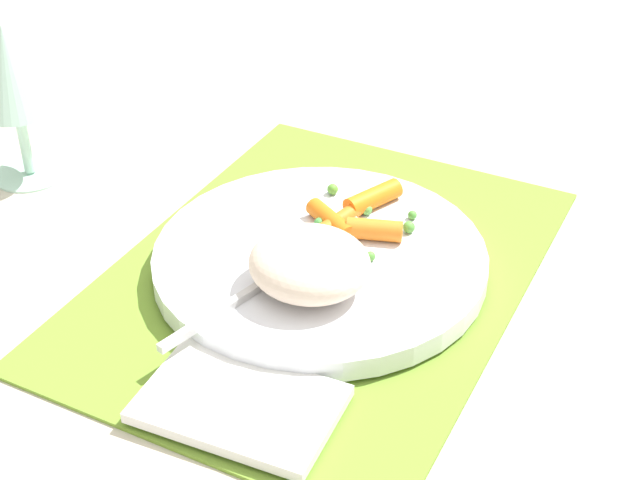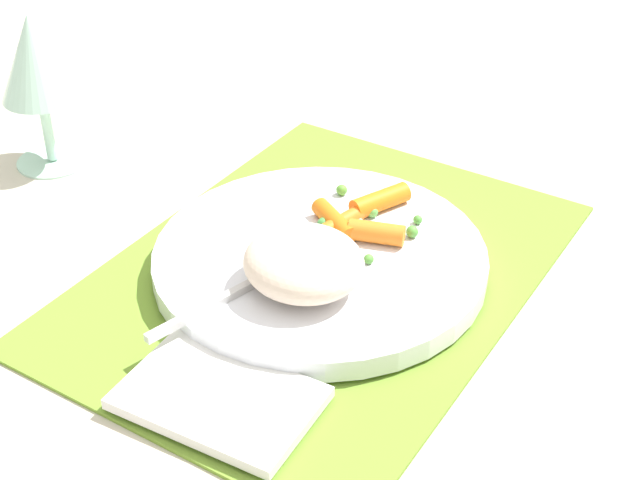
# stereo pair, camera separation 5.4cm
# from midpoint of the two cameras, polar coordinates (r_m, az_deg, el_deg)

# --- Properties ---
(ground_plane) EXTENTS (2.40, 2.40, 0.00)m
(ground_plane) POSITION_cam_midpoint_polar(r_m,az_deg,el_deg) (0.73, -2.10, -2.19)
(ground_plane) COLOR beige
(placemat) EXTENTS (0.41, 0.30, 0.01)m
(placemat) POSITION_cam_midpoint_polar(r_m,az_deg,el_deg) (0.73, -2.11, -2.01)
(placemat) COLOR olive
(placemat) RESTS_ON ground_plane
(plate) EXTENTS (0.26, 0.26, 0.02)m
(plate) POSITION_cam_midpoint_polar(r_m,az_deg,el_deg) (0.73, -2.12, -1.27)
(plate) COLOR white
(plate) RESTS_ON placemat
(rice_mound) EXTENTS (0.08, 0.09, 0.04)m
(rice_mound) POSITION_cam_midpoint_polar(r_m,az_deg,el_deg) (0.67, -2.94, -1.50)
(rice_mound) COLOR beige
(rice_mound) RESTS_ON plate
(carrot_portion) EXTENTS (0.09, 0.09, 0.02)m
(carrot_portion) POSITION_cam_midpoint_polar(r_m,az_deg,el_deg) (0.75, 0.23, 1.51)
(carrot_portion) COLOR orange
(carrot_portion) RESTS_ON plate
(pea_scatter) EXTENTS (0.08, 0.09, 0.01)m
(pea_scatter) POSITION_cam_midpoint_polar(r_m,az_deg,el_deg) (0.75, 0.12, 1.20)
(pea_scatter) COLOR #519939
(pea_scatter) RESTS_ON plate
(fork) EXTENTS (0.21, 0.06, 0.01)m
(fork) POSITION_cam_midpoint_polar(r_m,az_deg,el_deg) (0.70, -4.07, -1.70)
(fork) COLOR silver
(fork) RESTS_ON plate
(wine_glass) EXTENTS (0.07, 0.07, 0.15)m
(wine_glass) POSITION_cam_midpoint_polar(r_m,az_deg,el_deg) (0.87, -20.10, 9.46)
(wine_glass) COLOR #B2E0CC
(wine_glass) RESTS_ON ground_plane
(napkin) EXTENTS (0.09, 0.13, 0.01)m
(napkin) POSITION_cam_midpoint_polar(r_m,az_deg,el_deg) (0.62, -7.47, -9.97)
(napkin) COLOR white
(napkin) RESTS_ON placemat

